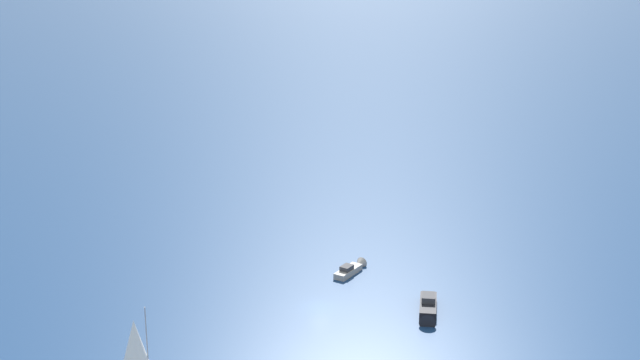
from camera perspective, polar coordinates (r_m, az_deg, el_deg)
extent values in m
plane|color=navy|center=(129.59, 0.00, -8.01)|extent=(2000.00, 2000.00, 0.00)
cube|color=#9E9993|center=(140.12, 1.78, -5.78)|extent=(2.69, 5.90, 0.91)
cone|color=#9E9993|center=(142.88, 2.51, -5.31)|extent=(2.03, 1.72, 1.82)
cube|color=#38383D|center=(139.47, 1.69, -5.54)|extent=(1.75, 2.19, 0.68)
cylinder|color=#B2B2B7|center=(103.09, -10.78, -10.85)|extent=(0.14, 0.14, 11.90)
cube|color=black|center=(129.55, 6.82, -7.87)|extent=(6.04, 7.33, 1.17)
cone|color=black|center=(125.53, 6.78, -8.74)|extent=(2.98, 2.86, 2.33)
cube|color=#38383D|center=(129.62, 6.84, -7.36)|extent=(2.98, 3.16, 0.87)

